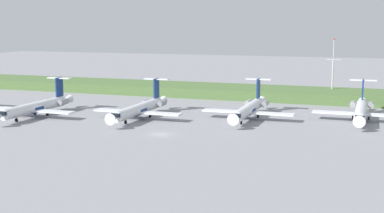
{
  "coord_description": "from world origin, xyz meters",
  "views": [
    {
      "loc": [
        41.97,
        -99.04,
        23.22
      ],
      "look_at": [
        0.0,
        20.11,
        3.0
      ],
      "focal_mm": 48.1,
      "sensor_mm": 36.0,
      "label": 1
    }
  ],
  "objects_px": {
    "regional_jet_second": "(36,107)",
    "regional_jet_fourth": "(249,109)",
    "antenna_mast": "(333,74)",
    "regional_jet_third": "(140,108)",
    "regional_jet_fifth": "(361,110)"
  },
  "relations": [
    {
      "from": "regional_jet_second",
      "to": "regional_jet_fourth",
      "type": "bearing_deg",
      "value": 16.23
    },
    {
      "from": "regional_jet_fourth",
      "to": "antenna_mast",
      "type": "height_order",
      "value": "antenna_mast"
    },
    {
      "from": "regional_jet_second",
      "to": "regional_jet_fourth",
      "type": "distance_m",
      "value": 53.91
    },
    {
      "from": "regional_jet_fourth",
      "to": "antenna_mast",
      "type": "xyz_separation_m",
      "value": [
        16.76,
        42.24,
        5.42
      ]
    },
    {
      "from": "regional_jet_second",
      "to": "regional_jet_third",
      "type": "bearing_deg",
      "value": 13.73
    },
    {
      "from": "regional_jet_second",
      "to": "regional_jet_fifth",
      "type": "bearing_deg",
      "value": 15.58
    },
    {
      "from": "regional_jet_third",
      "to": "antenna_mast",
      "type": "bearing_deg",
      "value": 50.15
    },
    {
      "from": "regional_jet_third",
      "to": "antenna_mast",
      "type": "distance_m",
      "value": 66.59
    },
    {
      "from": "antenna_mast",
      "to": "regional_jet_fourth",
      "type": "bearing_deg",
      "value": -111.64
    },
    {
      "from": "regional_jet_fifth",
      "to": "antenna_mast",
      "type": "height_order",
      "value": "antenna_mast"
    },
    {
      "from": "regional_jet_third",
      "to": "regional_jet_fourth",
      "type": "xyz_separation_m",
      "value": [
        25.77,
        8.71,
        0.0
      ]
    },
    {
      "from": "regional_jet_second",
      "to": "regional_jet_third",
      "type": "xyz_separation_m",
      "value": [
        25.99,
        6.35,
        0.0
      ]
    },
    {
      "from": "regional_jet_third",
      "to": "regional_jet_fifth",
      "type": "height_order",
      "value": "same"
    },
    {
      "from": "regional_jet_third",
      "to": "regional_jet_second",
      "type": "bearing_deg",
      "value": -166.27
    },
    {
      "from": "regional_jet_third",
      "to": "regional_jet_fifth",
      "type": "relative_size",
      "value": 1.0
    }
  ]
}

